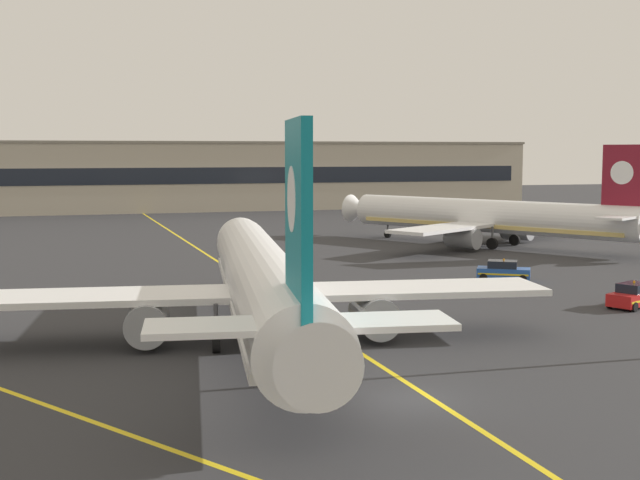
# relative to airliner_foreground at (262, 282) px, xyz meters

# --- Properties ---
(ground_plane) EXTENTS (400.00, 400.00, 0.00)m
(ground_plane) POSITION_rel_airliner_foreground_xyz_m (3.86, -12.24, -3.37)
(ground_plane) COLOR #2D2D30
(taxiway_centreline) EXTENTS (4.52, 179.96, 0.01)m
(taxiway_centreline) POSITION_rel_airliner_foreground_xyz_m (3.86, 17.76, -3.37)
(taxiway_centreline) COLOR yellow
(taxiway_centreline) RESTS_ON ground
(taxiway_lead_in_stripe) EXTENTS (32.64, 50.67, 0.01)m
(taxiway_lead_in_stripe) POSITION_rel_airliner_foreground_xyz_m (-10.14, -10.24, -3.37)
(taxiway_lead_in_stripe) COLOR yellow
(taxiway_lead_in_stripe) RESTS_ON ground
(airliner_foreground) EXTENTS (32.36, 41.45, 11.65)m
(airliner_foreground) POSITION_rel_airliner_foreground_xyz_m (0.00, 0.00, 0.00)
(airliner_foreground) COLOR white
(airliner_foreground) RESTS_ON ground
(airliner_background) EXTENTS (28.27, 35.05, 11.12)m
(airliner_background) POSITION_rel_airliner_foreground_xyz_m (34.49, 39.23, -0.15)
(airliner_background) COLOR white
(airliner_background) RESTS_ON ground
(service_car_second) EXTENTS (4.52, 3.72, 1.79)m
(service_car_second) POSITION_rel_airliner_foreground_xyz_m (23.70, 16.40, -2.60)
(service_car_second) COLOR #2351A8
(service_car_second) RESTS_ON ground
(service_car_third) EXTENTS (4.56, 3.47, 1.79)m
(service_car_third) POSITION_rel_airliner_foreground_xyz_m (26.36, 3.34, -2.60)
(service_car_third) COLOR red
(service_car_third) RESTS_ON ground
(safety_cone_by_nose_gear) EXTENTS (0.44, 0.44, 0.55)m
(safety_cone_by_nose_gear) POSITION_rel_airliner_foreground_xyz_m (0.45, 15.39, -3.11)
(safety_cone_by_nose_gear) COLOR orange
(safety_cone_by_nose_gear) RESTS_ON ground
(terminal_building) EXTENTS (123.21, 12.40, 12.17)m
(terminal_building) POSITION_rel_airliner_foreground_xyz_m (11.89, 105.74, 2.72)
(terminal_building) COLOR #B2A893
(terminal_building) RESTS_ON ground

